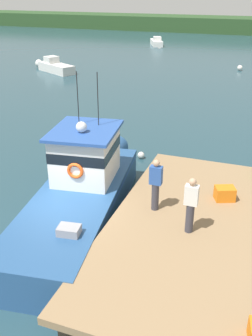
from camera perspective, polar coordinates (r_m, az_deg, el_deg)
ground_plane at (r=13.06m, az=-8.72°, el=-9.07°), size 200.00×200.00×0.00m
dock at (r=11.24m, az=13.29°, el=-9.21°), size 6.00×9.00×1.20m
main_fishing_boat at (r=13.21m, az=-6.58°, el=-3.37°), size 3.66×9.96×4.80m
crate_stack_mid_dock at (r=12.51m, az=14.38°, el=-3.67°), size 0.72×0.64×0.43m
deckhand_by_the_boat at (r=11.35m, az=4.40°, el=-2.34°), size 0.36×0.22×1.63m
deckhand_further_back at (r=10.45m, az=9.55°, el=-5.30°), size 0.36×0.22×1.63m
moored_boat_mid_harbor at (r=37.65m, az=-10.58°, el=14.51°), size 5.17×3.42×1.35m
moored_boat_far_left at (r=53.95m, az=4.57°, el=18.00°), size 2.79×4.71×1.21m
mooring_buoy_channel_marker at (r=17.98m, az=2.23°, el=1.90°), size 0.32×0.32×0.32m
mooring_buoy_inshore at (r=39.18m, az=16.47°, el=14.02°), size 0.49×0.49×0.49m
far_shoreline at (r=71.78m, az=16.66°, el=19.56°), size 120.00×8.00×2.40m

